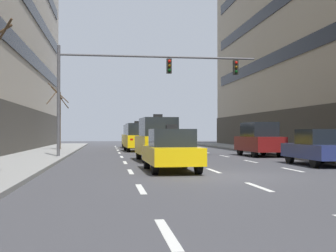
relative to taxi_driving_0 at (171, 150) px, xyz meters
name	(u,v)px	position (x,y,z in m)	size (l,w,h in m)	color
ground_plane	(228,176)	(1.62, -1.99, -0.77)	(120.00, 120.00, 0.00)	#424247
lane_stripe_l1_s2	(167,233)	(-1.50, -9.99, -0.77)	(0.16, 2.00, 0.01)	silver
lane_stripe_l1_s3	(141,189)	(-1.50, -4.99, -0.77)	(0.16, 2.00, 0.01)	silver
lane_stripe_l1_s4	(131,172)	(-1.50, 0.01, -0.77)	(0.16, 2.00, 0.01)	silver
lane_stripe_l1_s5	(125,162)	(-1.50, 5.01, -0.77)	(0.16, 2.00, 0.01)	silver
lane_stripe_l1_s6	(122,157)	(-1.50, 10.01, -0.77)	(0.16, 2.00, 0.01)	silver
lane_stripe_l1_s7	(119,153)	(-1.50, 15.01, -0.77)	(0.16, 2.00, 0.01)	silver
lane_stripe_l1_s8	(118,150)	(-1.50, 20.01, -0.77)	(0.16, 2.00, 0.01)	silver
lane_stripe_l1_s9	(116,148)	(-1.50, 25.01, -0.77)	(0.16, 2.00, 0.01)	silver
lane_stripe_l1_s10	(115,146)	(-1.50, 30.01, -0.77)	(0.16, 2.00, 0.01)	silver
lane_stripe_l2_s3	(258,187)	(1.62, -4.99, -0.77)	(0.16, 2.00, 0.01)	silver
lane_stripe_l2_s4	(213,171)	(1.62, 0.01, -0.77)	(0.16, 2.00, 0.01)	silver
lane_stripe_l2_s5	(189,162)	(1.62, 5.01, -0.77)	(0.16, 2.00, 0.01)	silver
lane_stripe_l2_s6	(174,156)	(1.62, 10.01, -0.77)	(0.16, 2.00, 0.01)	silver
lane_stripe_l2_s7	(163,153)	(1.62, 15.01, -0.77)	(0.16, 2.00, 0.01)	silver
lane_stripe_l2_s8	(156,150)	(1.62, 20.01, -0.77)	(0.16, 2.00, 0.01)	silver
lane_stripe_l2_s9	(150,148)	(1.62, 25.01, -0.77)	(0.16, 2.00, 0.01)	silver
lane_stripe_l2_s10	(145,146)	(1.62, 30.01, -0.77)	(0.16, 2.00, 0.01)	silver
lane_stripe_l3_s4	(292,170)	(4.74, 0.01, -0.77)	(0.16, 2.00, 0.01)	silver
lane_stripe_l3_s5	(251,161)	(4.74, 5.01, -0.77)	(0.16, 2.00, 0.01)	silver
lane_stripe_l3_s6	(224,156)	(4.74, 10.01, -0.77)	(0.16, 2.00, 0.01)	silver
lane_stripe_l3_s7	(206,152)	(4.74, 15.01, -0.77)	(0.16, 2.00, 0.01)	silver
lane_stripe_l3_s8	(193,150)	(4.74, 20.01, -0.77)	(0.16, 2.00, 0.01)	silver
lane_stripe_l3_s9	(183,148)	(4.74, 25.01, -0.77)	(0.16, 2.00, 0.01)	silver
lane_stripe_l3_s10	(175,146)	(4.74, 30.01, -0.77)	(0.16, 2.00, 0.01)	silver
taxi_driving_0	(171,150)	(0.00, 0.00, 0.00)	(1.82, 4.21, 1.74)	black
taxi_driving_1	(137,137)	(-0.06, 17.64, 0.29)	(2.02, 4.49, 2.32)	black
taxi_driving_2	(158,139)	(0.19, 5.99, 0.31)	(2.06, 4.58, 2.37)	black
taxi_driving_3	(133,136)	(0.06, 25.41, 0.30)	(2.00, 4.52, 2.34)	black
car_parked_2	(319,148)	(6.81, 1.96, 0.01)	(1.83, 4.25, 1.59)	black
car_parked_3	(259,139)	(6.81, 9.61, 0.25)	(1.90, 4.31, 2.06)	black
traffic_signal_0	(133,77)	(-0.91, 8.74, 3.84)	(11.32, 0.35, 6.14)	#4C4C51
street_tree_2	(59,118)	(-6.06, 18.71, 1.76)	(1.74, 1.74, 5.07)	#4C3823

